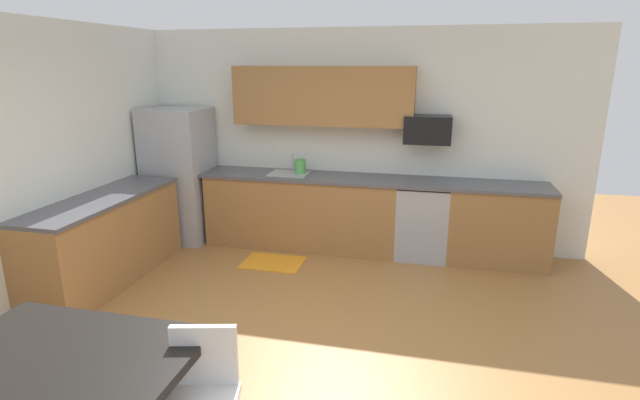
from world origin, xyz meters
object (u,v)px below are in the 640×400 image
object	(u,v)px
oven_range	(422,220)
microwave	(428,129)
kettle	(300,167)
dining_table	(67,362)
chair_near_table	(202,391)
refrigerator	(180,175)

from	to	relation	value
oven_range	microwave	world-z (taller)	microwave
microwave	kettle	distance (m)	1.62
microwave	kettle	world-z (taller)	microwave
dining_table	kettle	size ratio (longest dim) A/B	7.00
microwave	chair_near_table	world-z (taller)	microwave
dining_table	microwave	bearing A→B (deg)	64.42
oven_range	microwave	distance (m)	1.08
chair_near_table	kettle	bearing A→B (deg)	96.73
refrigerator	microwave	bearing A→B (deg)	3.28
microwave	refrigerator	bearing A→B (deg)	-176.72
oven_range	microwave	bearing A→B (deg)	90.00
oven_range	microwave	xyz separation A→B (m)	(-0.00, 0.10, 1.08)
microwave	dining_table	size ratio (longest dim) A/B	0.39
oven_range	kettle	size ratio (longest dim) A/B	4.55
microwave	dining_table	distance (m)	4.35
oven_range	refrigerator	bearing A→B (deg)	-178.54
refrigerator	chair_near_table	bearing A→B (deg)	-59.90
dining_table	chair_near_table	size ratio (longest dim) A/B	1.65
oven_range	chair_near_table	xyz separation A→B (m)	(-1.10, -3.60, 0.05)
refrigerator	kettle	bearing A→B (deg)	4.62
chair_near_table	refrigerator	bearing A→B (deg)	120.10
kettle	microwave	bearing A→B (deg)	1.87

